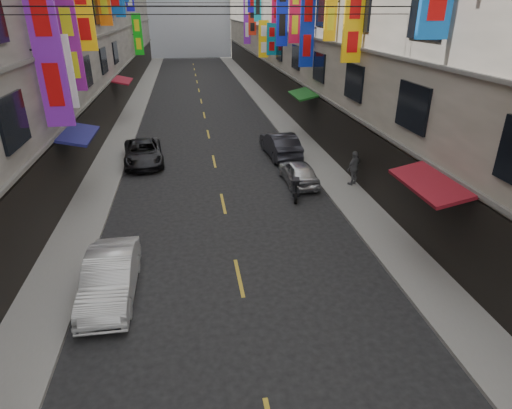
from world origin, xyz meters
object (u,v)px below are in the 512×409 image
object	(u,v)px
scooter_far_right	(296,189)
car_left_far	(143,153)
car_right_far	(280,145)
pedestrian_rfar	(354,168)
car_right_mid	(298,172)
car_left_mid	(110,277)

from	to	relation	value
scooter_far_right	car_left_far	bearing A→B (deg)	-26.43
car_left_far	car_right_far	size ratio (longest dim) A/B	1.04
scooter_far_right	pedestrian_rfar	bearing A→B (deg)	-151.31
car_right_mid	car_right_far	size ratio (longest dim) A/B	0.80
car_right_mid	car_right_far	world-z (taller)	car_right_far
car_right_far	car_right_mid	bearing A→B (deg)	85.99
scooter_far_right	pedestrian_rfar	xyz separation A→B (m)	(3.16, 0.88, 0.54)
car_right_mid	car_left_far	bearing A→B (deg)	-31.12
car_right_mid	scooter_far_right	bearing A→B (deg)	69.89
scooter_far_right	car_right_mid	size ratio (longest dim) A/B	0.50
car_left_far	car_right_far	world-z (taller)	car_right_far
car_left_far	car_left_mid	bearing A→B (deg)	-95.91
car_left_mid	pedestrian_rfar	bearing A→B (deg)	35.01
pedestrian_rfar	car_left_far	bearing A→B (deg)	-58.38
scooter_far_right	car_right_mid	bearing A→B (deg)	-94.68
car_left_mid	pedestrian_rfar	distance (m)	12.92
car_left_mid	pedestrian_rfar	world-z (taller)	pedestrian_rfar
car_right_far	car_left_mid	bearing A→B (deg)	53.76
car_left_mid	pedestrian_rfar	size ratio (longest dim) A/B	2.36
car_left_mid	car_right_far	size ratio (longest dim) A/B	0.93
scooter_far_right	car_left_mid	distance (m)	9.88
pedestrian_rfar	car_right_mid	bearing A→B (deg)	-50.35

